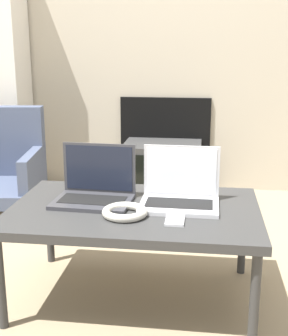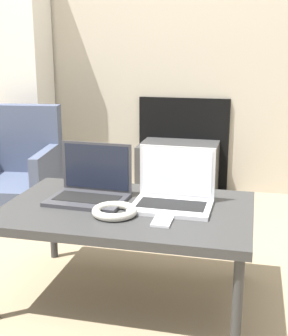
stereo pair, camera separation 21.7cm
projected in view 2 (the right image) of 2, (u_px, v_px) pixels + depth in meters
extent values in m
plane|color=#998466|center=(121.00, 310.00, 1.91)|extent=(14.00, 14.00, 0.00)
cube|color=#B7AD99|center=(189.00, 7.00, 3.24)|extent=(7.00, 0.06, 2.60)
cube|color=black|center=(183.00, 144.00, 3.45)|extent=(0.66, 0.03, 0.68)
cube|color=#333333|center=(127.00, 211.00, 1.92)|extent=(1.01, 0.65, 0.04)
cylinder|color=#333333|center=(237.00, 306.00, 1.60)|extent=(0.04, 0.04, 0.37)
cylinder|color=#333333|center=(53.00, 223.00, 2.34)|extent=(0.04, 0.04, 0.37)
cylinder|color=#333333|center=(243.00, 240.00, 2.13)|extent=(0.04, 0.04, 0.37)
cube|color=#38383D|center=(87.00, 200.00, 1.97)|extent=(0.33, 0.25, 0.02)
cube|color=black|center=(87.00, 198.00, 1.97)|extent=(0.28, 0.14, 0.00)
cube|color=#38383D|center=(97.00, 167.00, 2.05)|extent=(0.32, 0.02, 0.22)
cube|color=black|center=(96.00, 167.00, 2.04)|extent=(0.29, 0.02, 0.20)
cube|color=silver|center=(172.00, 206.00, 1.89)|extent=(0.32, 0.24, 0.02)
cube|color=black|center=(172.00, 204.00, 1.89)|extent=(0.27, 0.13, 0.00)
cube|color=silver|center=(177.00, 172.00, 1.97)|extent=(0.32, 0.01, 0.22)
cube|color=white|center=(177.00, 172.00, 1.96)|extent=(0.29, 0.01, 0.20)
torus|color=beige|center=(115.00, 211.00, 1.82)|extent=(0.18, 0.18, 0.03)
cube|color=silver|center=(163.00, 220.00, 1.76)|extent=(0.07, 0.14, 0.01)
cube|color=#383838|center=(178.00, 170.00, 3.29)|extent=(0.54, 0.40, 0.38)
cube|color=black|center=(173.00, 178.00, 3.11)|extent=(0.44, 0.01, 0.30)
cube|color=#47516B|center=(13.00, 186.00, 2.99)|extent=(0.59, 0.63, 0.08)
cube|color=#47516B|center=(22.00, 138.00, 3.15)|extent=(0.53, 0.17, 0.45)
cube|color=#47516B|center=(47.00, 165.00, 2.94)|extent=(0.13, 0.51, 0.20)
cylinder|color=#4C3828|center=(27.00, 216.00, 2.76)|extent=(0.04, 0.04, 0.13)
cylinder|color=#4C3828|center=(3.00, 189.00, 3.29)|extent=(0.04, 0.04, 0.13)
cylinder|color=#4C3828|center=(59.00, 193.00, 3.19)|extent=(0.04, 0.04, 0.13)
cube|color=silver|center=(4.00, 71.00, 3.47)|extent=(0.65, 0.30, 1.71)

